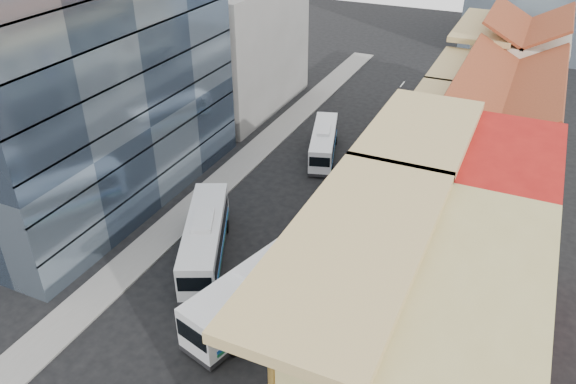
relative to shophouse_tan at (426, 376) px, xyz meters
The scene contains 12 objects.
sidewalk_right 18.82m from the shophouse_tan, 107.93° to the left, with size 3.00×90.00×0.15m, color slate.
sidewalk_left 28.82m from the shophouse_tan, 142.93° to the left, with size 3.00×90.00×0.15m, color slate.
shophouse_tan is the anchor object (origin of this frame).
shophouse_red 12.00m from the shophouse_tan, 90.00° to the left, with size 8.00×10.00×12.00m, color #AE1913.
shophouse_cream_near 21.52m from the shophouse_tan, 90.00° to the left, with size 8.00×9.00×10.00m, color beige.
shophouse_cream_mid 30.52m from the shophouse_tan, 90.00° to the left, with size 8.00×9.00×10.00m, color beige.
shophouse_cream_far 41.00m from the shophouse_tan, 90.00° to the left, with size 8.00×12.00×11.00m, color beige.
office_tower 35.19m from the shophouse_tan, 155.70° to the left, with size 12.00×26.00×30.00m, color #3E4E63.
office_block_far 47.64m from the shophouse_tan, 129.04° to the left, with size 10.00×18.00×14.00m, color gray.
bus_left_near 20.79m from the shophouse_tan, 151.46° to the left, with size 2.61×11.16×3.58m, color silver, non-canonical shape.
bus_left_far 33.17m from the shophouse_tan, 119.13° to the left, with size 2.21×9.45×3.03m, color silver, non-canonical shape.
bus_right 13.84m from the shophouse_tan, 150.78° to the left, with size 2.82×12.02×3.85m, color white, non-canonical shape.
Camera 1 is at (15.54, -13.11, 25.90)m, focal length 35.00 mm.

